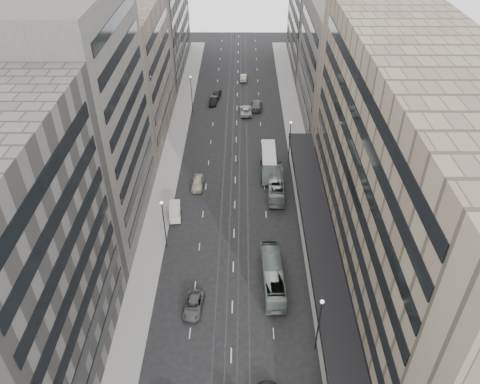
{
  "coord_description": "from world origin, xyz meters",
  "views": [
    {
      "loc": [
        1.18,
        -37.85,
        46.76
      ],
      "look_at": [
        0.89,
        17.13,
        6.15
      ],
      "focal_mm": 35.0,
      "sensor_mm": 36.0,
      "label": 1
    }
  ],
  "objects_px": {
    "bus_near": "(273,276)",
    "double_decker": "(268,162)",
    "panel_van": "(175,212)",
    "bus_far": "(276,184)",
    "sedan_2": "(193,305)"
  },
  "relations": [
    {
      "from": "bus_far",
      "to": "sedan_2",
      "type": "height_order",
      "value": "bus_far"
    },
    {
      "from": "double_decker",
      "to": "sedan_2",
      "type": "bearing_deg",
      "value": -108.81
    },
    {
      "from": "sedan_2",
      "to": "panel_van",
      "type": "bearing_deg",
      "value": 109.05
    },
    {
      "from": "bus_far",
      "to": "sedan_2",
      "type": "xyz_separation_m",
      "value": [
        -11.65,
        -25.04,
        -0.8
      ]
    },
    {
      "from": "bus_near",
      "to": "bus_far",
      "type": "xyz_separation_m",
      "value": [
        1.58,
        20.84,
        -0.06
      ]
    },
    {
      "from": "bus_far",
      "to": "double_decker",
      "type": "height_order",
      "value": "double_decker"
    },
    {
      "from": "bus_near",
      "to": "double_decker",
      "type": "xyz_separation_m",
      "value": [
        0.58,
        26.02,
        0.94
      ]
    },
    {
      "from": "bus_far",
      "to": "sedan_2",
      "type": "distance_m",
      "value": 27.63
    },
    {
      "from": "bus_far",
      "to": "sedan_2",
      "type": "relative_size",
      "value": 2.17
    },
    {
      "from": "double_decker",
      "to": "bus_near",
      "type": "bearing_deg",
      "value": -90.68
    },
    {
      "from": "bus_near",
      "to": "double_decker",
      "type": "distance_m",
      "value": 26.04
    },
    {
      "from": "bus_near",
      "to": "double_decker",
      "type": "height_order",
      "value": "double_decker"
    },
    {
      "from": "bus_near",
      "to": "sedan_2",
      "type": "height_order",
      "value": "bus_near"
    },
    {
      "from": "double_decker",
      "to": "panel_van",
      "type": "xyz_separation_m",
      "value": [
        -14.99,
        -12.35,
        -1.22
      ]
    },
    {
      "from": "double_decker",
      "to": "panel_van",
      "type": "distance_m",
      "value": 19.46
    }
  ]
}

